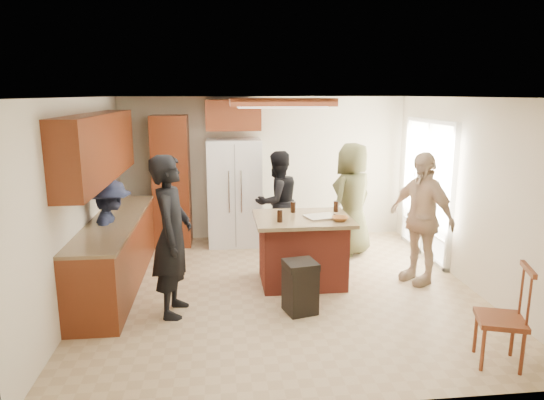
{
  "coord_description": "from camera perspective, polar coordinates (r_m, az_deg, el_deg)",
  "views": [
    {
      "loc": [
        -0.8,
        -5.99,
        2.54
      ],
      "look_at": [
        -0.11,
        0.31,
        1.15
      ],
      "focal_mm": 32.0,
      "sensor_mm": 36.0,
      "label": 1
    }
  ],
  "objects": [
    {
      "name": "person_counter",
      "position": [
        6.7,
        -18.28,
        -3.91
      ],
      "size": [
        0.53,
        0.99,
        1.47
      ],
      "primitive_type": "imported",
      "rotation": [
        0.0,
        0.0,
        1.67
      ],
      "color": "#1C2138",
      "rests_on": "ground"
    },
    {
      "name": "back_wall_units",
      "position": [
        8.29,
        -9.95,
        4.14
      ],
      "size": [
        1.8,
        0.6,
        2.45
      ],
      "color": "maroon",
      "rests_on": "ground"
    },
    {
      "name": "refrigerator",
      "position": [
        8.28,
        -4.44,
        0.91
      ],
      "size": [
        0.9,
        0.76,
        1.8
      ],
      "color": "white",
      "rests_on": "ground"
    },
    {
      "name": "person_front_left",
      "position": [
        5.7,
        -11.69,
        -4.18
      ],
      "size": [
        0.57,
        0.74,
        1.88
      ],
      "primitive_type": "imported",
      "rotation": [
        0.0,
        0.0,
        1.46
      ],
      "color": "black",
      "rests_on": "ground"
    },
    {
      "name": "kitchen_island",
      "position": [
        6.63,
        3.55,
        -5.82
      ],
      "size": [
        1.28,
        1.03,
        0.93
      ],
      "color": "maroon",
      "rests_on": "ground"
    },
    {
      "name": "person_behind_left",
      "position": [
        7.87,
        0.62,
        -0.21
      ],
      "size": [
        0.94,
        0.83,
        1.65
      ],
      "primitive_type": "imported",
      "rotation": [
        0.0,
        0.0,
        3.66
      ],
      "color": "black",
      "rests_on": "ground"
    },
    {
      "name": "person_side_right",
      "position": [
        6.86,
        17.09,
        -2.03
      ],
      "size": [
        0.94,
        1.18,
        1.8
      ],
      "primitive_type": "imported",
      "rotation": [
        0.0,
        0.0,
        -1.12
      ],
      "color": "tan",
      "rests_on": "ground"
    },
    {
      "name": "left_cabinetry",
      "position": [
        6.74,
        -18.49,
        -1.88
      ],
      "size": [
        0.64,
        3.0,
        2.3
      ],
      "color": "maroon",
      "rests_on": "ground"
    },
    {
      "name": "island_items",
      "position": [
        6.47,
        5.92,
        -1.79
      ],
      "size": [
        0.94,
        0.68,
        0.15
      ],
      "color": "silver",
      "rests_on": "kitchen_island"
    },
    {
      "name": "room_shell",
      "position": [
        9.37,
        27.35,
        0.69
      ],
      "size": [
        8.0,
        5.2,
        5.0
      ],
      "color": "tan",
      "rests_on": "ground"
    },
    {
      "name": "person_behind_right",
      "position": [
        7.79,
        9.39,
        0.06
      ],
      "size": [
        1.04,
        1.0,
        1.8
      ],
      "primitive_type": "imported",
      "rotation": [
        0.0,
        0.0,
        3.83
      ],
      "color": "#434427",
      "rests_on": "ground"
    },
    {
      "name": "spindle_chair",
      "position": [
        5.2,
        25.52,
        -12.59
      ],
      "size": [
        0.53,
        0.53,
        0.99
      ],
      "color": "maroon",
      "rests_on": "ground"
    },
    {
      "name": "trash_bin",
      "position": [
        5.81,
        3.34,
        -10.13
      ],
      "size": [
        0.42,
        0.42,
        0.63
      ],
      "color": "black",
      "rests_on": "ground"
    }
  ]
}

